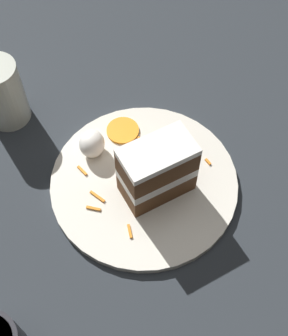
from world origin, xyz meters
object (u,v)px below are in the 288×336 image
at_px(plate, 144,182).
at_px(cake_slice, 157,170).
at_px(cream_dollop, 92,144).
at_px(orange_garnish, 123,131).
at_px(drinking_glass, 3,96).

xyz_separation_m(plate, cake_slice, (0.01, 0.02, 0.06)).
distance_m(cake_slice, cream_dollop, 0.13).
bearing_deg(cream_dollop, cake_slice, 59.91).
relative_size(orange_garnish, drinking_glass, 0.47).
bearing_deg(cake_slice, plate, -154.23).
xyz_separation_m(orange_garnish, drinking_glass, (-0.03, -0.20, 0.04)).
xyz_separation_m(cake_slice, orange_garnish, (-0.10, -0.06, -0.05)).
bearing_deg(orange_garnish, cake_slice, 30.37).
bearing_deg(cream_dollop, plate, 60.28).
bearing_deg(plate, orange_garnish, -155.80).
bearing_deg(cake_slice, drinking_glass, -149.90).
relative_size(plate, orange_garnish, 5.41).
xyz_separation_m(cream_dollop, orange_garnish, (-0.04, 0.04, -0.02)).
relative_size(plate, drinking_glass, 2.52).
distance_m(plate, cake_slice, 0.06).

